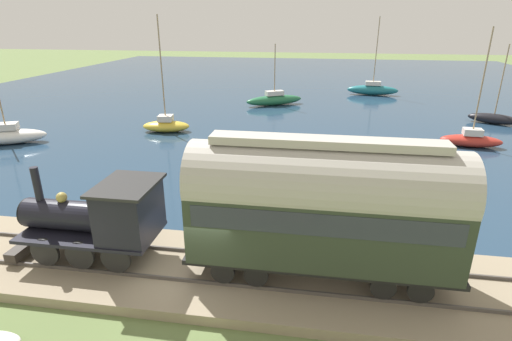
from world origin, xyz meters
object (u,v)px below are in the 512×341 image
Objects in this scene: sailboat_black at (494,118)px; sailboat_green at (274,100)px; passenger_coach at (322,204)px; sailboat_white at (8,136)px; sailboat_red at (471,139)px; sailboat_yellow at (166,125)px; sailboat_teal at (373,89)px; rowboat_far_out at (239,205)px; rowboat_mid_harbor at (452,188)px; steam_locomotive at (103,216)px.

sailboat_green is at bearing 103.01° from sailboat_black.
sailboat_white reaches higher than passenger_coach.
sailboat_red is 22.18m from sailboat_yellow.
sailboat_teal is (37.03, -5.73, -2.36)m from passenger_coach.
rowboat_far_out is at bearing -154.26° from sailboat_yellow.
steam_locomotive is at bearing 130.30° from rowboat_mid_harbor.
sailboat_teal is 2.78× the size of rowboat_mid_harbor.
passenger_coach is (0.00, -7.27, 0.97)m from steam_locomotive.
rowboat_far_out is (5.19, -3.62, -1.81)m from steam_locomotive.
sailboat_white is at bearing 134.98° from sailboat_black.
sailboat_black is 8.25m from sailboat_red.
sailboat_black is 0.75× the size of sailboat_yellow.
sailboat_black is at bearing -41.29° from steam_locomotive.
sailboat_yellow is at bearing 72.24° from rowboat_mid_harbor.
sailboat_white is (-24.13, 27.52, -0.06)m from sailboat_teal.
sailboat_yellow is (0.43, 22.18, 0.02)m from sailboat_red.
rowboat_far_out is (-3.84, 10.32, 0.05)m from rowboat_mid_harbor.
sailboat_teal is at bearing 17.72° from sailboat_red.
sailboat_yellow reaches higher than sailboat_red.
sailboat_teal is 1.00× the size of sailboat_yellow.
rowboat_mid_harbor is at bearing -28.37° from rowboat_far_out.
rowboat_mid_harbor is at bearing -173.61° from sailboat_teal.
sailboat_teal is at bearing -72.76° from sailboat_white.
sailboat_black is 26.36m from rowboat_far_out.
sailboat_yellow is at bearing 74.71° from rowboat_far_out.
sailboat_green is (11.97, 15.02, 0.06)m from sailboat_red.
sailboat_yellow reaches higher than sailboat_white.
sailboat_red is 3.44× the size of rowboat_far_out.
sailboat_green is (-7.72, 10.56, -0.06)m from sailboat_teal.
sailboat_white reaches higher than steam_locomotive.
sailboat_red is at bearing 177.55° from sailboat_black.
sailboat_black is at bearing -24.62° from sailboat_red.
sailboat_red is 19.21m from sailboat_green.
sailboat_red reaches higher than passenger_coach.
sailboat_black is 19.69m from sailboat_green.
sailboat_black is at bearing -30.18° from passenger_coach.
rowboat_mid_harbor is 1.36× the size of rowboat_far_out.
sailboat_red is 9.04m from rowboat_mid_harbor.
passenger_coach is 0.98× the size of sailboat_teal.
sailboat_black is 27.10m from sailboat_yellow.
sailboat_yellow is 3.77× the size of rowboat_far_out.
sailboat_red is (17.35, -17.47, -1.52)m from steam_locomotive.
rowboat_mid_harbor is (-28.00, -0.94, -0.47)m from sailboat_teal.
sailboat_green is at bearing 36.90° from rowboat_mid_harbor.
sailboat_white is (-11.62, 36.05, 0.11)m from sailboat_black.
sailboat_teal is 3.76× the size of rowboat_far_out.
steam_locomotive is 18.45m from sailboat_yellow.
sailboat_red reaches higher than sailboat_green.
steam_locomotive is at bearing -155.64° from sailboat_white.
sailboat_green reaches higher than rowboat_far_out.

